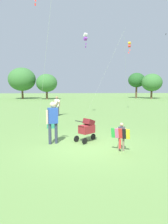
# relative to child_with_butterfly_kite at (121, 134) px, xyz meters

# --- Properties ---
(ground_plane) EXTENTS (120.00, 120.00, 0.00)m
(ground_plane) POSITION_rel_child_with_butterfly_kite_xyz_m (-1.27, 0.64, -0.64)
(ground_plane) COLOR #668E47
(treeline_distant) EXTENTS (34.99, 6.05, 5.76)m
(treeline_distant) POSITION_rel_child_with_butterfly_kite_xyz_m (0.56, 31.86, 2.64)
(treeline_distant) COLOR brown
(treeline_distant) RESTS_ON ground
(child_with_butterfly_kite) EXTENTS (0.69, 0.49, 1.08)m
(child_with_butterfly_kite) POSITION_rel_child_with_butterfly_kite_xyz_m (0.00, 0.00, 0.00)
(child_with_butterfly_kite) COLOR #7F705B
(child_with_butterfly_kite) RESTS_ON ground
(person_adult_flyer) EXTENTS (0.58, 0.69, 1.88)m
(person_adult_flyer) POSITION_rel_child_with_butterfly_kite_xyz_m (-2.67, 1.12, 0.44)
(person_adult_flyer) COLOR #33384C
(person_adult_flyer) RESTS_ON ground
(stroller) EXTENTS (1.01, 0.94, 1.03)m
(stroller) POSITION_rel_child_with_butterfly_kite_xyz_m (-1.20, 1.42, -0.04)
(stroller) COLOR black
(stroller) RESTS_ON ground
(kite_orange_delta) EXTENTS (1.60, 4.03, 6.48)m
(kite_orange_delta) POSITION_rel_child_with_butterfly_kite_xyz_m (3.39, 11.94, 5.47)
(kite_orange_delta) COLOR #F4A319
(kite_orange_delta) RESTS_ON ground
(kite_green_novelty) EXTENTS (2.51, 3.48, 6.54)m
(kite_green_novelty) POSITION_rel_child_with_butterfly_kite_xyz_m (-0.80, 9.18, 5.52)
(kite_green_novelty) COLOR white
(kite_green_novelty) RESTS_ON ground
(person_sitting_far) EXTENTS (0.51, 0.22, 1.60)m
(person_sitting_far) POSITION_rel_child_with_butterfly_kite_xyz_m (-3.15, 9.39, 0.30)
(person_sitting_far) COLOR #33384C
(person_sitting_far) RESTS_ON ground
(cooler_box) EXTENTS (0.45, 0.33, 0.35)m
(cooler_box) POSITION_rel_child_with_butterfly_kite_xyz_m (-3.11, 4.47, -0.47)
(cooler_box) COLOR #288466
(cooler_box) RESTS_ON ground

